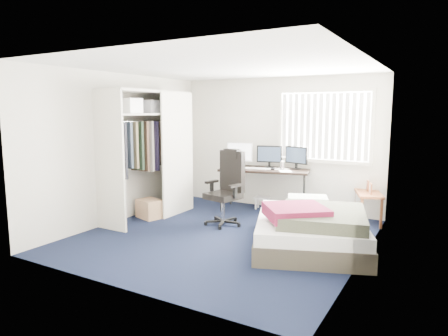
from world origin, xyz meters
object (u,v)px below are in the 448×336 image
object	(u,v)px
office_chair	(226,196)
nightstand	(368,196)
desk	(265,167)
bed	(310,227)

from	to	relation	value
office_chair	nightstand	bearing A→B (deg)	31.26
nightstand	desk	bearing A→B (deg)	-177.09
office_chair	nightstand	world-z (taller)	office_chair
desk	nightstand	size ratio (longest dim) A/B	2.09
desk	nightstand	world-z (taller)	desk
nightstand	bed	distance (m)	1.72
nightstand	bed	xyz separation A→B (m)	(-0.47, -1.64, -0.19)
desk	office_chair	bearing A→B (deg)	-99.59
desk	bed	bearing A→B (deg)	-48.43
bed	office_chair	bearing A→B (deg)	165.56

